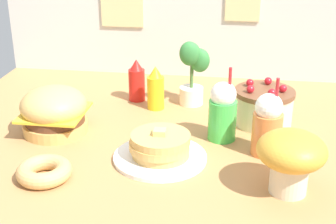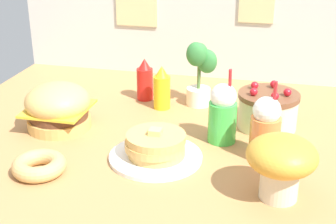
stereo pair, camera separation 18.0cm
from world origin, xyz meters
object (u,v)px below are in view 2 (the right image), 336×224
burger (58,107)px  mustard_bottle (162,89)px  pancake_stack (156,148)px  orange_float_cup (265,128)px  ketchup_bottle (145,81)px  mushroom_stool (281,161)px  potted_plant (200,71)px  cream_soda_cup (223,113)px  layer_cake (268,110)px  donut_pink_glaze (39,165)px

burger → mustard_bottle: bearing=40.0°
pancake_stack → orange_float_cup: (0.43, 0.12, 0.09)m
pancake_stack → ketchup_bottle: (-0.23, 0.64, 0.06)m
mushroom_stool → ketchup_bottle: bearing=131.9°
ketchup_bottle → mushroom_stool: mushroom_stool is taller
potted_plant → cream_soda_cup: bearing=-66.5°
potted_plant → mushroom_stool: 0.92m
layer_cake → mushroom_stool: mushroom_stool is taller
burger → cream_soda_cup: size_ratio=0.88×
burger → potted_plant: 0.74m
donut_pink_glaze → mushroom_stool: mushroom_stool is taller
donut_pink_glaze → pancake_stack: bearing=27.7°
burger → orange_float_cup: bearing=-4.4°
cream_soda_cup → donut_pink_glaze: 0.81m
layer_cake → orange_float_cup: size_ratio=0.83×
mustard_bottle → mushroom_stool: (0.61, -0.72, 0.04)m
pancake_stack → burger: bearing=159.7°
mushroom_stool → donut_pink_glaze: bearing=-177.4°
burger → ketchup_bottle: bearing=56.8°
ketchup_bottle → orange_float_cup: (0.66, -0.52, 0.03)m
burger → potted_plant: bearing=36.5°
ketchup_bottle → mustard_bottle: 0.16m
pancake_stack → layer_cake: 0.61m
pancake_stack → mustard_bottle: mustard_bottle is taller
layer_cake → donut_pink_glaze: bearing=-142.7°
potted_plant → mushroom_stool: potted_plant is taller
pancake_stack → mushroom_stool: size_ratio=1.55×
burger → cream_soda_cup: 0.77m
ketchup_bottle → potted_plant: bearing=-1.8°
ketchup_bottle → cream_soda_cup: cream_soda_cup is taller
cream_soda_cup → orange_float_cup: same height
burger → mushroom_stool: bearing=-19.9°
pancake_stack → layer_cake: layer_cake is taller
mushroom_stool → mustard_bottle: bearing=130.5°
donut_pink_glaze → cream_soda_cup: bearing=34.3°
mustard_bottle → ketchup_bottle: bearing=139.9°
burger → pancake_stack: burger is taller
burger → mushroom_stool: mushroom_stool is taller
pancake_stack → mushroom_stool: 0.54m
cream_soda_cup → orange_float_cup: size_ratio=1.00×
layer_cake → donut_pink_glaze: (-0.85, -0.65, -0.05)m
pancake_stack → potted_plant: bearing=83.7°
mustard_bottle → mushroom_stool: mushroom_stool is taller
orange_float_cup → ketchup_bottle: bearing=141.8°
mustard_bottle → potted_plant: size_ratio=0.66×
ketchup_bottle → mushroom_stool: bearing=-48.1°
burger → cream_soda_cup: (0.77, 0.04, 0.03)m
burger → layer_cake: (0.96, 0.23, -0.02)m
cream_soda_cup → donut_pink_glaze: cream_soda_cup is taller
mustard_bottle → cream_soda_cup: cream_soda_cup is taller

